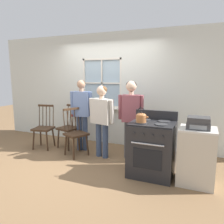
{
  "coord_description": "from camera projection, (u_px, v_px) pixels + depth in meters",
  "views": [
    {
      "loc": [
        2.14,
        -3.51,
        1.71
      ],
      "look_at": [
        0.52,
        0.31,
        1.0
      ],
      "focal_mm": 35.0,
      "sensor_mm": 36.0,
      "label": 1
    }
  ],
  "objects": [
    {
      "name": "stove",
      "position": [
        152.0,
        148.0,
        3.72
      ],
      "size": [
        0.74,
        0.68,
        1.08
      ],
      "color": "#232326",
      "rests_on": "ground_plane"
    },
    {
      "name": "chair_by_window",
      "position": [
        69.0,
        128.0,
        5.14
      ],
      "size": [
        0.5,
        0.49,
        1.01
      ],
      "rotation": [
        0.0,
        0.0,
        -0.23
      ],
      "color": "#3D2819",
      "rests_on": "ground_plane"
    },
    {
      "name": "chair_center_cluster",
      "position": [
        76.0,
        134.0,
        4.64
      ],
      "size": [
        0.54,
        0.55,
        1.01
      ],
      "rotation": [
        0.0,
        0.0,
        1.13
      ],
      "color": "#3D2819",
      "rests_on": "ground_plane"
    },
    {
      "name": "person_teen_center",
      "position": [
        102.0,
        114.0,
        4.46
      ],
      "size": [
        0.61,
        0.3,
        1.49
      ],
      "rotation": [
        0.0,
        0.0,
        -0.22
      ],
      "color": "#384766",
      "rests_on": "ground_plane"
    },
    {
      "name": "potted_plant",
      "position": [
        93.0,
        104.0,
        5.48
      ],
      "size": [
        0.16,
        0.16,
        0.24
      ],
      "color": "#42474C",
      "rests_on": "wall_back"
    },
    {
      "name": "person_adult_right",
      "position": [
        131.0,
        112.0,
        4.4
      ],
      "size": [
        0.52,
        0.28,
        1.59
      ],
      "rotation": [
        0.0,
        0.0,
        0.23
      ],
      "color": "#4C4C51",
      "rests_on": "ground_plane"
    },
    {
      "name": "handbag",
      "position": [
        75.0,
        111.0,
        5.27
      ],
      "size": [
        0.23,
        0.22,
        0.31
      ],
      "color": "maroon",
      "rests_on": "chair_by_window"
    },
    {
      "name": "ground_plane",
      "position": [
        81.0,
        163.0,
        4.3
      ],
      "size": [
        16.0,
        16.0,
        0.0
      ],
      "primitive_type": "plane",
      "color": "brown"
    },
    {
      "name": "chair_near_wall",
      "position": [
        44.0,
        128.0,
        5.12
      ],
      "size": [
        0.49,
        0.48,
        1.01
      ],
      "rotation": [
        0.0,
        0.0,
        0.2
      ],
      "color": "#3D2819",
      "rests_on": "ground_plane"
    },
    {
      "name": "stereo",
      "position": [
        199.0,
        123.0,
        3.31
      ],
      "size": [
        0.34,
        0.29,
        0.18
      ],
      "color": "#38383A",
      "rests_on": "side_counter"
    },
    {
      "name": "person_elderly_left",
      "position": [
        82.0,
        109.0,
        4.88
      ],
      "size": [
        0.5,
        0.31,
        1.59
      ],
      "rotation": [
        0.0,
        0.0,
        0.32
      ],
      "color": "#384766",
      "rests_on": "ground_plane"
    },
    {
      "name": "wall_back",
      "position": [
        110.0,
        90.0,
        5.34
      ],
      "size": [
        6.4,
        0.16,
        2.7
      ],
      "color": "silver",
      "rests_on": "ground_plane"
    },
    {
      "name": "kettle",
      "position": [
        141.0,
        117.0,
        3.57
      ],
      "size": [
        0.21,
        0.17,
        0.25
      ],
      "color": "#A86638",
      "rests_on": "stove"
    },
    {
      "name": "side_counter",
      "position": [
        196.0,
        156.0,
        3.42
      ],
      "size": [
        0.55,
        0.5,
        0.9
      ],
      "color": "beige",
      "rests_on": "ground_plane"
    }
  ]
}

